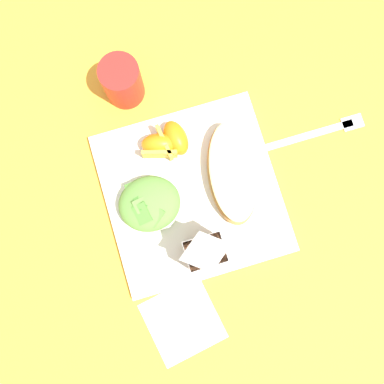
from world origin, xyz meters
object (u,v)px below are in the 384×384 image
milk_carton (205,252)px  paper_napkin (183,321)px  metal_fork (320,132)px  white_plate (192,194)px  green_salad_pile (150,206)px  orange_wedge_middle (160,146)px  orange_wedge_front (172,139)px  drinking_red_cup (122,82)px  cheesy_pizza_bread (232,173)px

milk_carton → paper_napkin: milk_carton is taller
paper_napkin → metal_fork: size_ratio=0.59×
paper_napkin → milk_carton: bearing=-123.7°
white_plate → green_salad_pile: 0.08m
green_salad_pile → orange_wedge_middle: bearing=-114.9°
orange_wedge_middle → orange_wedge_front: bearing=-169.5°
milk_carton → metal_fork: (-0.25, -0.14, -0.07)m
orange_wedge_middle → metal_fork: size_ratio=0.36×
white_plate → milk_carton: size_ratio=2.55×
drinking_red_cup → cheesy_pizza_bread: bearing=123.5°
white_plate → cheesy_pizza_bread: 0.08m
orange_wedge_front → paper_napkin: bearing=76.7°
white_plate → green_salad_pile: (0.07, 0.00, 0.03)m
white_plate → paper_napkin: white_plate is taller
green_salad_pile → orange_wedge_front: 0.11m
milk_carton → drinking_red_cup: bearing=-81.0°
paper_napkin → orange_wedge_middle: bearing=-99.0°
white_plate → cheesy_pizza_bread: size_ratio=1.55×
paper_napkin → drinking_red_cup: 0.40m
orange_wedge_front → orange_wedge_middle: (0.02, 0.00, 0.00)m
metal_fork → orange_wedge_front: bearing=-11.8°
green_salad_pile → paper_napkin: (0.00, 0.19, -0.03)m
orange_wedge_front → drinking_red_cup: drinking_red_cup is taller
paper_napkin → metal_fork: metal_fork is taller
green_salad_pile → cheesy_pizza_bread: bearing=-174.3°
white_plate → green_salad_pile: green_salad_pile is taller
cheesy_pizza_bread → orange_wedge_front: size_ratio=2.80×
orange_wedge_front → paper_napkin: 0.30m
cheesy_pizza_bread → milk_carton: 0.14m
milk_carton → orange_wedge_front: 0.19m
green_salad_pile → orange_wedge_front: (-0.06, -0.09, -0.00)m
orange_wedge_front → metal_fork: orange_wedge_front is taller
metal_fork → white_plate: bearing=9.5°
orange_wedge_front → orange_wedge_middle: 0.02m
cheesy_pizza_bread → orange_wedge_middle: bearing=-37.5°
green_salad_pile → paper_napkin: green_salad_pile is taller
milk_carton → paper_napkin: bearing=56.3°
white_plate → milk_carton: bearing=84.4°
cheesy_pizza_bread → paper_napkin: size_ratio=1.65×
green_salad_pile → metal_fork: green_salad_pile is taller
green_salad_pile → orange_wedge_middle: 0.10m
cheesy_pizza_bread → orange_wedge_middle: size_ratio=2.68×
drinking_red_cup → metal_fork: bearing=151.0°
orange_wedge_front → orange_wedge_middle: bearing=10.5°
orange_wedge_middle → cheesy_pizza_bread: bearing=142.5°
metal_fork → green_salad_pile: bearing=8.0°
green_salad_pile → orange_wedge_front: green_salad_pile is taller
milk_carton → metal_fork: size_ratio=0.59×
green_salad_pile → milk_carton: 0.12m
cheesy_pizza_bread → metal_fork: (-0.17, -0.03, -0.03)m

